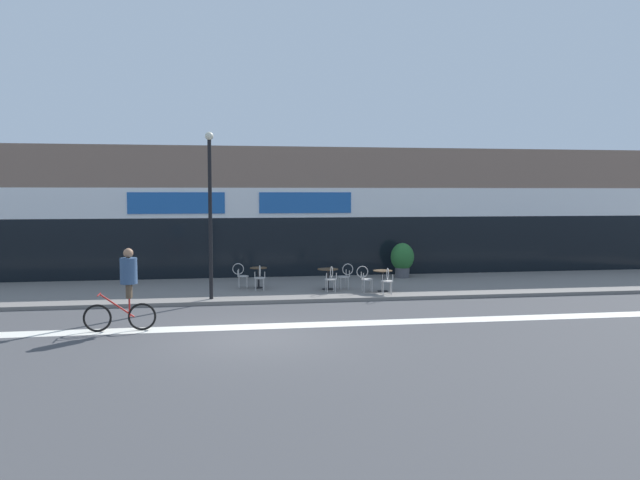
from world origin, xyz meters
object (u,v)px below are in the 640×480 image
(bistro_table_2, at_px, (383,276))
(cafe_chair_1_side, at_px, (345,274))
(planter_pot, at_px, (402,259))
(cyclist_0, at_px, (126,284))
(cafe_chair_2_near, at_px, (387,279))
(lamp_post, at_px, (210,204))
(bistro_table_0, at_px, (259,274))
(cafe_chair_0_near, at_px, (260,276))
(cafe_chair_1_near, at_px, (331,277))
(bistro_table_1, at_px, (328,275))
(cafe_chair_2_side, at_px, (365,277))
(cafe_chair_0_side, at_px, (241,274))

(bistro_table_2, bearing_deg, cafe_chair_1_side, 147.25)
(planter_pot, xyz_separation_m, cyclist_0, (-9.57, -7.83, 0.34))
(cafe_chair_2_near, relative_size, lamp_post, 0.17)
(bistro_table_0, bearing_deg, cafe_chair_0_near, -89.83)
(cafe_chair_0_near, relative_size, cafe_chair_1_near, 1.00)
(bistro_table_1, bearing_deg, cafe_chair_2_side, -32.39)
(bistro_table_1, relative_size, bistro_table_2, 1.00)
(bistro_table_1, xyz_separation_m, cafe_chair_2_side, (1.17, -0.74, -0.01))
(cafe_chair_1_side, height_order, lamp_post, lamp_post)
(cafe_chair_0_side, bearing_deg, cafe_chair_2_side, -12.94)
(cafe_chair_1_near, bearing_deg, bistro_table_2, -94.75)
(cafe_chair_2_side, xyz_separation_m, lamp_post, (-5.20, -0.64, 2.54))
(bistro_table_2, xyz_separation_m, cafe_chair_2_near, (-0.01, -0.63, -0.00))
(bistro_table_2, bearing_deg, cafe_chair_0_near, 168.87)
(lamp_post, height_order, cyclist_0, lamp_post)
(cafe_chair_1_side, relative_size, planter_pot, 0.65)
(cafe_chair_1_near, xyz_separation_m, planter_pot, (3.48, 3.25, 0.23))
(cafe_chair_0_side, relative_size, cafe_chair_2_near, 1.00)
(bistro_table_1, height_order, cyclist_0, cyclist_0)
(cafe_chair_1_near, bearing_deg, bistro_table_1, -0.94)
(cafe_chair_1_side, bearing_deg, cafe_chair_0_near, -9.86)
(cafe_chair_2_near, height_order, cyclist_0, cyclist_0)
(bistro_table_2, height_order, cafe_chair_2_near, cafe_chair_2_near)
(cafe_chair_0_side, height_order, lamp_post, lamp_post)
(bistro_table_0, xyz_separation_m, bistro_table_2, (4.19, -1.45, 0.00))
(cafe_chair_0_near, bearing_deg, cafe_chair_0_side, 43.29)
(cafe_chair_0_near, relative_size, lamp_post, 0.17)
(cafe_chair_0_near, relative_size, cafe_chair_1_side, 1.00)
(cafe_chair_0_near, height_order, cafe_chair_1_near, same)
(bistro_table_1, distance_m, cafe_chair_1_side, 0.63)
(cafe_chair_0_side, height_order, cafe_chair_1_side, same)
(cafe_chair_0_near, bearing_deg, cafe_chair_1_near, -107.88)
(cafe_chair_2_side, relative_size, cyclist_0, 0.43)
(bistro_table_0, distance_m, cyclist_0, 6.99)
(bistro_table_1, bearing_deg, bistro_table_0, 163.52)
(cafe_chair_0_side, distance_m, planter_pot, 6.78)
(bistro_table_2, xyz_separation_m, cafe_chair_1_near, (-1.79, 0.12, -0.00))
(bistro_table_1, distance_m, planter_pot, 4.37)
(cafe_chair_2_near, bearing_deg, cyclist_0, 122.48)
(cafe_chair_1_side, distance_m, planter_pot, 3.88)
(cyclist_0, bearing_deg, bistro_table_1, -140.59)
(bistro_table_0, bearing_deg, planter_pot, 18.06)
(lamp_post, bearing_deg, cyclist_0, -118.22)
(lamp_post, relative_size, cyclist_0, 2.51)
(cafe_chair_1_side, bearing_deg, cafe_chair_0_side, -19.45)
(cafe_chair_1_near, bearing_deg, bistro_table_0, 59.83)
(cyclist_0, bearing_deg, cafe_chair_1_side, -143.28)
(cafe_chair_1_side, relative_size, lamp_post, 0.17)
(cafe_chair_2_side, distance_m, planter_pot, 4.09)
(bistro_table_2, height_order, cafe_chair_2_side, cafe_chair_2_side)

